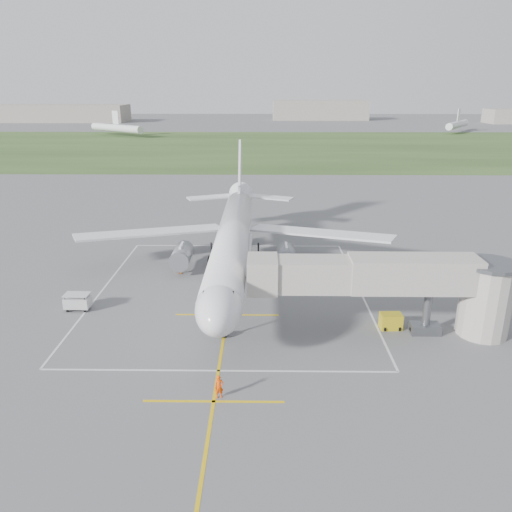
{
  "coord_description": "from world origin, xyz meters",
  "views": [
    {
      "loc": [
        3.38,
        -53.83,
        21.09
      ],
      "look_at": [
        2.72,
        -4.0,
        4.0
      ],
      "focal_mm": 35.0,
      "sensor_mm": 36.0,
      "label": 1
    }
  ],
  "objects_px": {
    "airliner": "(233,239)",
    "gpu_unit": "(391,321)",
    "baggage_cart": "(78,302)",
    "ramp_worker_wing": "(179,266)",
    "jet_bridge": "(404,284)",
    "ramp_worker_nose": "(219,387)"
  },
  "relations": [
    {
      "from": "baggage_cart",
      "to": "ramp_worker_wing",
      "type": "xyz_separation_m",
      "value": [
        8.46,
        10.22,
        -0.0
      ]
    },
    {
      "from": "airliner",
      "to": "baggage_cart",
      "type": "xyz_separation_m",
      "value": [
        -14.85,
        -9.73,
        -3.53
      ]
    },
    {
      "from": "ramp_worker_wing",
      "to": "baggage_cart",
      "type": "bearing_deg",
      "value": 72.33
    },
    {
      "from": "gpu_unit",
      "to": "ramp_worker_nose",
      "type": "xyz_separation_m",
      "value": [
        -14.78,
        -10.89,
        0.16
      ]
    },
    {
      "from": "gpu_unit",
      "to": "ramp_worker_nose",
      "type": "distance_m",
      "value": 18.35
    },
    {
      "from": "gpu_unit",
      "to": "baggage_cart",
      "type": "xyz_separation_m",
      "value": [
        -29.99,
        3.64,
        0.15
      ]
    },
    {
      "from": "jet_bridge",
      "to": "gpu_unit",
      "type": "xyz_separation_m",
      "value": [
        -0.58,
        0.88,
        -4.03
      ]
    },
    {
      "from": "airliner",
      "to": "jet_bridge",
      "type": "bearing_deg",
      "value": -42.19
    },
    {
      "from": "airliner",
      "to": "gpu_unit",
      "type": "height_order",
      "value": "airliner"
    },
    {
      "from": "gpu_unit",
      "to": "baggage_cart",
      "type": "distance_m",
      "value": 30.21
    },
    {
      "from": "airliner",
      "to": "ramp_worker_nose",
      "type": "distance_m",
      "value": 24.52
    },
    {
      "from": "ramp_worker_nose",
      "to": "ramp_worker_wing",
      "type": "height_order",
      "value": "ramp_worker_nose"
    },
    {
      "from": "baggage_cart",
      "to": "ramp_worker_nose",
      "type": "xyz_separation_m",
      "value": [
        15.21,
        -14.53,
        0.02
      ]
    },
    {
      "from": "ramp_worker_nose",
      "to": "baggage_cart",
      "type": "bearing_deg",
      "value": 121.52
    },
    {
      "from": "jet_bridge",
      "to": "baggage_cart",
      "type": "distance_m",
      "value": 31.15
    },
    {
      "from": "jet_bridge",
      "to": "ramp_worker_wing",
      "type": "distance_m",
      "value": 26.86
    },
    {
      "from": "airliner",
      "to": "jet_bridge",
      "type": "distance_m",
      "value": 21.22
    },
    {
      "from": "gpu_unit",
      "to": "baggage_cart",
      "type": "bearing_deg",
      "value": 170.17
    },
    {
      "from": "ramp_worker_wing",
      "to": "airliner",
      "type": "bearing_deg",
      "value": -162.43
    },
    {
      "from": "airliner",
      "to": "ramp_worker_wing",
      "type": "distance_m",
      "value": 7.32
    },
    {
      "from": "jet_bridge",
      "to": "baggage_cart",
      "type": "bearing_deg",
      "value": 171.6
    },
    {
      "from": "ramp_worker_nose",
      "to": "ramp_worker_wing",
      "type": "xyz_separation_m",
      "value": [
        -6.76,
        24.75,
        -0.02
      ]
    }
  ]
}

